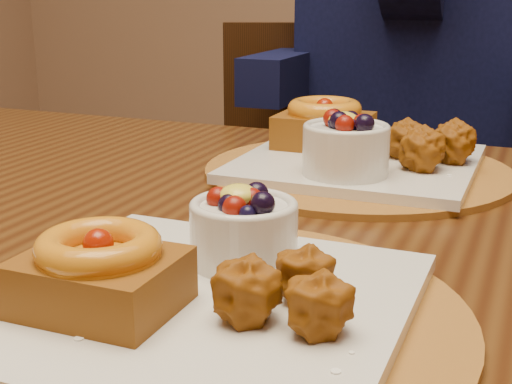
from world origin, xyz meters
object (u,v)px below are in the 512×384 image
dining_table (299,300)px  place_setting_near (198,290)px  chair_far (331,233)px  diner (424,2)px  place_setting_far (354,152)px

dining_table → place_setting_near: bearing=-90.6°
chair_far → diner: size_ratio=1.02×
dining_table → diner: (-0.02, 0.78, 0.27)m
place_setting_near → diner: size_ratio=0.43×
dining_table → diner: diner is taller
diner → chair_far: bearing=-161.9°
diner → place_setting_near: bearing=-107.7°
dining_table → chair_far: 0.72m
dining_table → diner: size_ratio=1.79×
dining_table → chair_far: (-0.16, 0.68, -0.17)m
place_setting_near → chair_far: size_ratio=0.42×
place_setting_far → diner: (-0.02, 0.57, 0.17)m
chair_far → diner: (0.14, 0.10, 0.45)m
chair_far → diner: bearing=16.8°
place_setting_near → place_setting_far: bearing=90.2°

